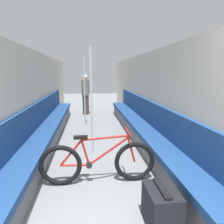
{
  "coord_description": "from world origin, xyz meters",
  "views": [
    {
      "loc": [
        -0.15,
        -0.89,
        1.64
      ],
      "look_at": [
        0.31,
        2.89,
        0.88
      ],
      "focal_mm": 32.0,
      "sensor_mm": 36.0,
      "label": 1
    }
  ],
  "objects_px": {
    "luggage_bag": "(161,208)",
    "grab_pole_far": "(85,93)",
    "bicycle": "(98,162)",
    "passenger_standing": "(86,94)",
    "grab_pole_near": "(91,104)",
    "bench_seat_row_right": "(141,127)",
    "bench_seat_row_left": "(46,130)"
  },
  "relations": [
    {
      "from": "grab_pole_near",
      "to": "luggage_bag",
      "type": "xyz_separation_m",
      "value": [
        0.68,
        -2.1,
        -0.81
      ]
    },
    {
      "from": "bench_seat_row_right",
      "to": "grab_pole_near",
      "type": "relative_size",
      "value": 3.16
    },
    {
      "from": "grab_pole_near",
      "to": "bench_seat_row_right",
      "type": "bearing_deg",
      "value": 30.82
    },
    {
      "from": "bench_seat_row_left",
      "to": "grab_pole_far",
      "type": "bearing_deg",
      "value": 59.81
    },
    {
      "from": "bench_seat_row_right",
      "to": "bicycle",
      "type": "height_order",
      "value": "bench_seat_row_right"
    },
    {
      "from": "bench_seat_row_left",
      "to": "luggage_bag",
      "type": "xyz_separation_m",
      "value": [
        1.73,
        -2.83,
        -0.08
      ]
    },
    {
      "from": "bench_seat_row_right",
      "to": "bicycle",
      "type": "bearing_deg",
      "value": -121.7
    },
    {
      "from": "bicycle",
      "to": "passenger_standing",
      "type": "relative_size",
      "value": 1.1
    },
    {
      "from": "bench_seat_row_left",
      "to": "bicycle",
      "type": "relative_size",
      "value": 3.9
    },
    {
      "from": "grab_pole_near",
      "to": "passenger_standing",
      "type": "height_order",
      "value": "grab_pole_near"
    },
    {
      "from": "bench_seat_row_left",
      "to": "luggage_bag",
      "type": "distance_m",
      "value": 3.32
    },
    {
      "from": "bicycle",
      "to": "luggage_bag",
      "type": "bearing_deg",
      "value": -61.41
    },
    {
      "from": "passenger_standing",
      "to": "bicycle",
      "type": "bearing_deg",
      "value": 73.0
    },
    {
      "from": "bicycle",
      "to": "passenger_standing",
      "type": "xyz_separation_m",
      "value": [
        -0.22,
        5.1,
        0.48
      ]
    },
    {
      "from": "bench_seat_row_left",
      "to": "bench_seat_row_right",
      "type": "bearing_deg",
      "value": 0.0
    },
    {
      "from": "luggage_bag",
      "to": "grab_pole_far",
      "type": "bearing_deg",
      "value": 101.04
    },
    {
      "from": "bench_seat_row_right",
      "to": "luggage_bag",
      "type": "bearing_deg",
      "value": -100.83
    },
    {
      "from": "bench_seat_row_left",
      "to": "bicycle",
      "type": "xyz_separation_m",
      "value": [
        1.11,
        -1.88,
        0.02
      ]
    },
    {
      "from": "bench_seat_row_left",
      "to": "passenger_standing",
      "type": "relative_size",
      "value": 4.28
    },
    {
      "from": "bicycle",
      "to": "luggage_bag",
      "type": "relative_size",
      "value": 3.69
    },
    {
      "from": "bench_seat_row_right",
      "to": "bicycle",
      "type": "relative_size",
      "value": 3.9
    },
    {
      "from": "bench_seat_row_left",
      "to": "passenger_standing",
      "type": "distance_m",
      "value": 3.38
    },
    {
      "from": "grab_pole_far",
      "to": "luggage_bag",
      "type": "bearing_deg",
      "value": -78.96
    },
    {
      "from": "grab_pole_near",
      "to": "grab_pole_far",
      "type": "bearing_deg",
      "value": 94.25
    },
    {
      "from": "bicycle",
      "to": "grab_pole_far",
      "type": "bearing_deg",
      "value": 89.49
    },
    {
      "from": "bench_seat_row_left",
      "to": "luggage_bag",
      "type": "bearing_deg",
      "value": -58.58
    },
    {
      "from": "bench_seat_row_right",
      "to": "grab_pole_far",
      "type": "xyz_separation_m",
      "value": [
        -1.39,
        1.52,
        0.73
      ]
    },
    {
      "from": "grab_pole_near",
      "to": "passenger_standing",
      "type": "relative_size",
      "value": 1.36
    },
    {
      "from": "luggage_bag",
      "to": "grab_pole_near",
      "type": "bearing_deg",
      "value": 107.96
    },
    {
      "from": "bicycle",
      "to": "luggage_bag",
      "type": "xyz_separation_m",
      "value": [
        0.62,
        -0.95,
        -0.11
      ]
    },
    {
      "from": "luggage_bag",
      "to": "passenger_standing",
      "type": "bearing_deg",
      "value": 97.91
    },
    {
      "from": "bench_seat_row_left",
      "to": "passenger_standing",
      "type": "xyz_separation_m",
      "value": [
        0.89,
        3.22,
        0.5
      ]
    }
  ]
}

